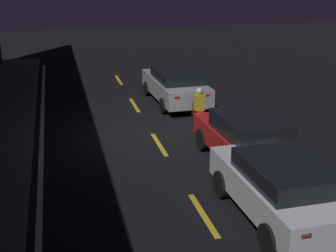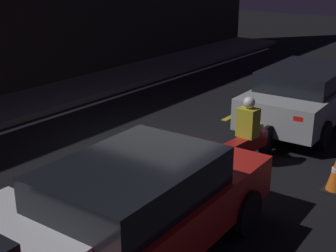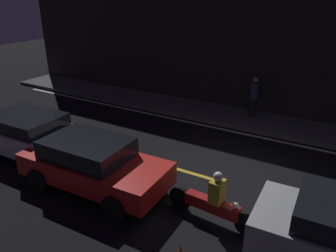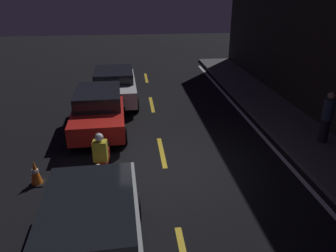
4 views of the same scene
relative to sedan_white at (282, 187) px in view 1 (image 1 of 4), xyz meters
The scene contains 11 objects.
ground_plane 6.30m from the sedan_white, 14.81° to the left, with size 56.00×56.00×0.00m, color black.
lane_dash_b 1.86m from the sedan_white, 71.16° to the left, with size 2.00×0.14×0.01m.
lane_dash_c 5.35m from the sedan_white, 17.58° to the left, with size 2.00×0.14×0.01m.
lane_dash_d 9.71m from the sedan_white, ahead, with size 2.00×0.14×0.01m.
lane_dash_e 14.16m from the sedan_white, ahead, with size 2.00×0.14×0.01m.
lane_solid_kerb 8.00m from the sedan_white, 40.61° to the left, with size 25.20×0.14×0.01m.
sedan_white is the anchor object (origin of this frame).
taxi_red 3.02m from the sedan_white, ahead, with size 4.14×1.96×1.43m.
hatchback_silver 9.49m from the sedan_white, ahead, with size 4.43×2.00×1.42m.
motorcycle 6.36m from the sedan_white, ahead, with size 2.36×0.38×1.37m.
traffic_cone_near 6.70m from the sedan_white, 15.94° to the right, with size 0.39×0.39×0.68m.
Camera 1 is at (-14.34, 2.99, 5.30)m, focal length 50.00 mm.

